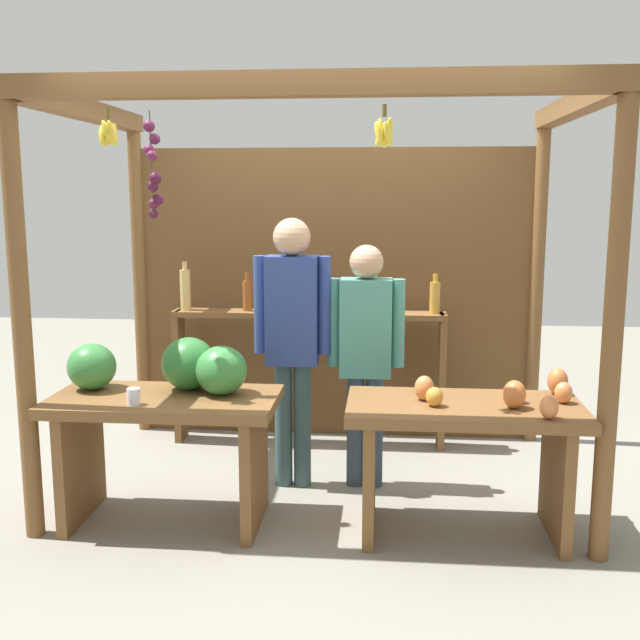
{
  "coord_description": "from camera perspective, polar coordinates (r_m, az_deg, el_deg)",
  "views": [
    {
      "loc": [
        0.4,
        -4.6,
        1.85
      ],
      "look_at": [
        0.0,
        -0.19,
        1.09
      ],
      "focal_mm": 41.6,
      "sensor_mm": 36.0,
      "label": 1
    }
  ],
  "objects": [
    {
      "name": "market_stall",
      "position": [
        5.08,
        0.58,
        4.68
      ],
      "size": [
        3.12,
        1.99,
        2.43
      ],
      "color": "brown",
      "rests_on": "ground"
    },
    {
      "name": "vendor_woman",
      "position": [
        4.63,
        3.53,
        -1.92
      ],
      "size": [
        0.48,
        0.21,
        1.54
      ],
      "rotation": [
        0.0,
        0.0,
        0.14
      ],
      "color": "#344554",
      "rests_on": "ground"
    },
    {
      "name": "fruit_counter_right",
      "position": [
        4.13,
        11.28,
        -8.81
      ],
      "size": [
        1.26,
        0.64,
        0.89
      ],
      "color": "brown",
      "rests_on": "ground"
    },
    {
      "name": "vendor_man",
      "position": [
        4.6,
        -2.15,
        -0.54
      ],
      "size": [
        0.48,
        0.23,
        1.7
      ],
      "rotation": [
        0.0,
        0.0,
        0.13
      ],
      "color": "#375358",
      "rests_on": "ground"
    },
    {
      "name": "ground_plane",
      "position": [
        4.97,
        0.2,
        -12.13
      ],
      "size": [
        12.0,
        12.0,
        0.0
      ],
      "primitive_type": "plane",
      "color": "gray",
      "rests_on": "ground"
    },
    {
      "name": "fruit_counter_left",
      "position": [
        4.29,
        -11.63,
        -6.35
      ],
      "size": [
        1.26,
        0.7,
        1.04
      ],
      "color": "brown",
      "rests_on": "ground"
    },
    {
      "name": "bottle_shelf_unit",
      "position": [
        5.44,
        -0.9,
        -1.51
      ],
      "size": [
        2.0,
        0.22,
        1.36
      ],
      "color": "brown",
      "rests_on": "ground"
    }
  ]
}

